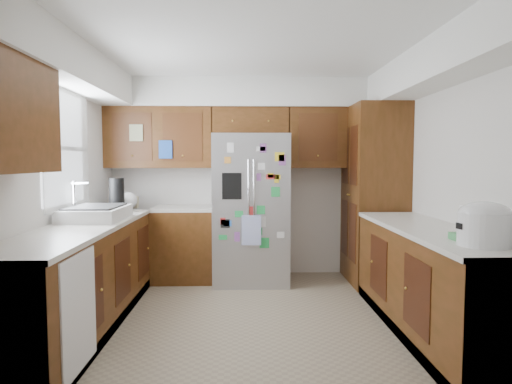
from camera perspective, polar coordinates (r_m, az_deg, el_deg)
floor at (r=4.26m, az=-0.43°, el=-16.19°), size 3.60×3.60×0.00m
room_shell at (r=4.38m, az=-1.94°, el=8.60°), size 3.64×3.24×2.52m
left_counter_run at (r=4.35m, az=-18.95°, el=-10.08°), size 1.36×3.20×0.92m
right_counter_run at (r=4.00m, az=22.20°, el=-11.51°), size 0.63×2.25×0.92m
pantry at (r=5.40m, az=15.43°, el=-0.35°), size 0.60×0.90×2.15m
fridge at (r=5.23m, az=-0.70°, el=-2.26°), size 0.90×0.79×1.80m
bridge_cabinet at (r=5.45m, az=-0.75°, el=9.30°), size 0.96×0.34×0.35m
fridge_top_items at (r=5.49m, az=-0.88°, el=12.42°), size 0.55×0.31×0.26m
sink_assembly at (r=4.36m, az=-20.59°, el=-2.62°), size 0.52×0.70×0.37m
left_counter_clutter at (r=5.08m, az=-17.50°, el=-0.93°), size 0.27×0.87×0.38m
rice_cooker at (r=3.19m, az=28.16°, el=-3.65°), size 0.34×0.33×0.29m
paper_towel at (r=3.27m, az=26.38°, el=-3.89°), size 0.11×0.11×0.25m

